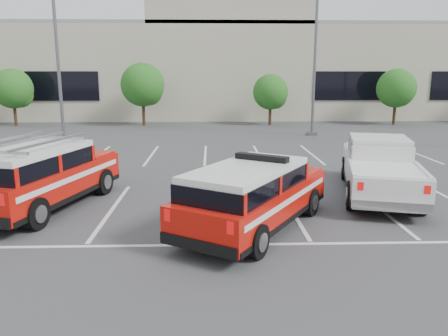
# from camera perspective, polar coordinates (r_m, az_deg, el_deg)

# --- Properties ---
(ground) EXTENTS (120.00, 120.00, 0.00)m
(ground) POSITION_cam_1_polar(r_m,az_deg,el_deg) (13.27, -2.93, -5.37)
(ground) COLOR #3C3C3F
(ground) RESTS_ON ground
(stall_markings) EXTENTS (23.00, 15.00, 0.01)m
(stall_markings) POSITION_cam_1_polar(r_m,az_deg,el_deg) (17.61, -2.64, -0.93)
(stall_markings) COLOR silver
(stall_markings) RESTS_ON ground
(convention_building) EXTENTS (60.00, 16.99, 13.20)m
(convention_building) POSITION_cam_1_polar(r_m,az_deg,el_deg) (44.52, -1.92, 13.14)
(convention_building) COLOR #BDB69F
(convention_building) RESTS_ON ground
(tree_left) EXTENTS (3.07, 3.07, 4.42)m
(tree_left) POSITION_cam_1_polar(r_m,az_deg,el_deg) (37.90, -25.72, 9.17)
(tree_left) COLOR #3F2B19
(tree_left) RESTS_ON ground
(tree_mid_left) EXTENTS (3.37, 3.37, 4.85)m
(tree_mid_left) POSITION_cam_1_polar(r_m,az_deg,el_deg) (35.10, -10.42, 10.45)
(tree_mid_left) COLOR #3F2B19
(tree_mid_left) RESTS_ON ground
(tree_mid_right) EXTENTS (2.77, 2.77, 3.99)m
(tree_mid_right) POSITION_cam_1_polar(r_m,az_deg,el_deg) (35.06, 6.23, 9.69)
(tree_mid_right) COLOR #3F2B19
(tree_mid_right) RESTS_ON ground
(tree_right) EXTENTS (3.07, 3.07, 4.42)m
(tree_right) POSITION_cam_1_polar(r_m,az_deg,el_deg) (37.74, 21.67, 9.50)
(tree_right) COLOR #3F2B19
(tree_right) RESTS_ON ground
(light_pole_left) EXTENTS (0.90, 0.60, 10.24)m
(light_pole_left) POSITION_cam_1_polar(r_m,az_deg,el_deg) (26.04, -20.95, 14.04)
(light_pole_left) COLOR #59595E
(light_pole_left) RESTS_ON ground
(light_pole_mid) EXTENTS (0.90, 0.60, 10.24)m
(light_pole_mid) POSITION_cam_1_polar(r_m,az_deg,el_deg) (29.45, 11.81, 14.27)
(light_pole_mid) COLOR #59595E
(light_pole_mid) RESTS_ON ground
(fire_chief_suv) EXTENTS (4.57, 5.66, 1.92)m
(fire_chief_suv) POSITION_cam_1_polar(r_m,az_deg,el_deg) (11.42, 3.86, -4.21)
(fire_chief_suv) COLOR #B41108
(fire_chief_suv) RESTS_ON ground
(white_pickup) EXTENTS (3.58, 6.47, 1.88)m
(white_pickup) POSITION_cam_1_polar(r_m,az_deg,el_deg) (15.61, 19.58, -0.54)
(white_pickup) COLOR silver
(white_pickup) RESTS_ON ground
(ladder_suv) EXTENTS (3.56, 5.91, 2.18)m
(ladder_suv) POSITION_cam_1_polar(r_m,az_deg,el_deg) (14.21, -22.82, -1.50)
(ladder_suv) COLOR #B41108
(ladder_suv) RESTS_ON ground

